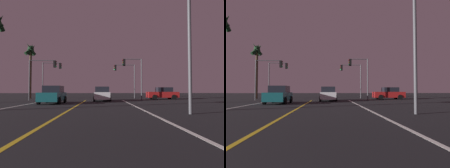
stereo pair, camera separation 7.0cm
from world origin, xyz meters
TOP-DOWN VIEW (x-y plane):
  - lane_edge_right at (4.69, 9.72)m, footprint 0.16×31.44m
  - lane_center_divider at (0.00, 9.72)m, footprint 0.16×31.44m
  - car_oncoming at (-2.65, 19.63)m, footprint 2.02×4.30m
  - car_crossing_side at (10.71, 27.96)m, footprint 4.30×2.02m
  - car_ahead_far at (2.07, 24.02)m, footprint 2.02×4.30m
  - traffic_light_near_right at (6.06, 25.94)m, footprint 2.62×0.36m
  - traffic_light_near_left at (-5.56, 25.94)m, footprint 3.51×0.36m
  - traffic_light_far_right at (5.65, 31.44)m, footprint 3.39×0.36m
  - traffic_light_far_left at (-5.88, 31.44)m, footprint 3.00×0.36m
  - street_lamp_right_near at (6.21, 10.74)m, footprint 2.31×0.44m
  - palm_tree_left_far at (-9.09, 31.22)m, footprint 1.99×2.20m

SIDE VIEW (x-z plane):
  - lane_edge_right at x=4.69m, z-range 0.00..0.01m
  - lane_center_divider at x=0.00m, z-range 0.00..0.01m
  - car_oncoming at x=-2.65m, z-range -0.03..1.67m
  - car_crossing_side at x=10.71m, z-range -0.03..1.67m
  - car_ahead_far at x=2.07m, z-range -0.03..1.67m
  - traffic_light_near_left at x=-5.56m, z-range 1.29..6.46m
  - traffic_light_near_right at x=6.06m, z-range 1.29..6.74m
  - traffic_light_far_right at x=5.65m, z-range 1.33..6.73m
  - traffic_light_far_left at x=-5.88m, z-range 1.35..7.00m
  - street_lamp_right_near at x=6.21m, z-range 1.11..9.55m
  - palm_tree_left_far at x=-9.09m, z-range 2.55..11.24m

